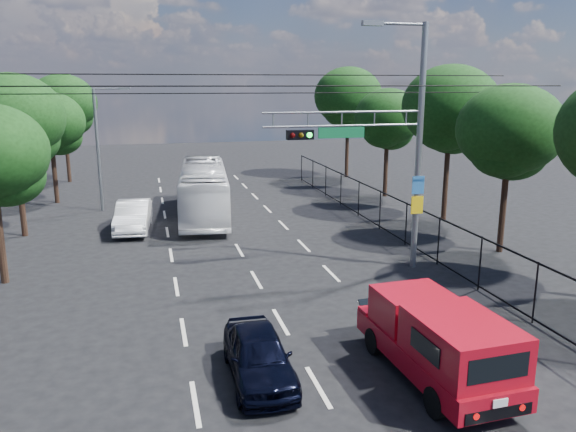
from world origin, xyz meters
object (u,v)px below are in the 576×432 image
object	(u,v)px
signal_mast	(391,138)
red_pickup	(437,339)
navy_hatchback	(259,355)
white_van	(133,216)
white_bus	(204,190)

from	to	relation	value
signal_mast	red_pickup	xyz separation A→B (m)	(-2.30, -8.31, -4.17)
navy_hatchback	white_van	xyz separation A→B (m)	(-3.30, 16.01, 0.11)
white_van	navy_hatchback	bearing A→B (deg)	-73.91
red_pickup	navy_hatchback	size ratio (longest dim) A/B	1.45
signal_mast	navy_hatchback	distance (m)	10.83
white_van	white_bus	bearing A→B (deg)	36.06
signal_mast	red_pickup	world-z (taller)	signal_mast
white_bus	white_van	size ratio (longest dim) A/B	2.32
red_pickup	signal_mast	bearing A→B (deg)	74.53
red_pickup	white_bus	bearing A→B (deg)	101.06
red_pickup	navy_hatchback	bearing A→B (deg)	166.06
signal_mast	white_van	xyz separation A→B (m)	(-9.91, 8.77, -4.49)
red_pickup	white_van	world-z (taller)	red_pickup
signal_mast	white_bus	size ratio (longest dim) A/B	0.90
signal_mast	white_bus	bearing A→B (deg)	118.72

